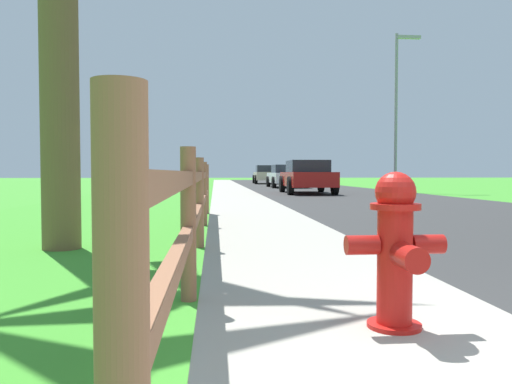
# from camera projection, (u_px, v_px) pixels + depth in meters

# --- Properties ---
(ground_plane) EXTENTS (120.00, 120.00, 0.00)m
(ground_plane) POSITION_uv_depth(u_px,v_px,m) (250.00, 190.00, 26.12)
(ground_plane) COLOR #3D922B
(road_asphalt) EXTENTS (7.00, 66.00, 0.01)m
(road_asphalt) POSITION_uv_depth(u_px,v_px,m) (308.00, 188.00, 28.40)
(road_asphalt) COLOR #2F2F2F
(road_asphalt) RESTS_ON ground
(curb_concrete) EXTENTS (6.00, 66.00, 0.01)m
(curb_concrete) POSITION_uv_depth(u_px,v_px,m) (195.00, 189.00, 27.86)
(curb_concrete) COLOR #9F9B8E
(curb_concrete) RESTS_ON ground
(grass_verge) EXTENTS (5.00, 66.00, 0.00)m
(grass_verge) POSITION_uv_depth(u_px,v_px,m) (168.00, 189.00, 27.73)
(grass_verge) COLOR #3D922B
(grass_verge) RESTS_ON ground
(fire_hydrant) EXTENTS (0.58, 0.48, 0.91)m
(fire_hydrant) POSITION_uv_depth(u_px,v_px,m) (396.00, 247.00, 2.84)
(fire_hydrant) COLOR red
(fire_hydrant) RESTS_ON ground
(rail_fence) EXTENTS (0.11, 9.98, 1.09)m
(rail_fence) POSITION_uv_depth(u_px,v_px,m) (199.00, 196.00, 5.89)
(rail_fence) COLOR brown
(rail_fence) RESTS_ON ground
(parked_suv_red) EXTENTS (2.13, 4.82, 1.43)m
(parked_suv_red) POSITION_uv_depth(u_px,v_px,m) (307.00, 176.00, 21.40)
(parked_suv_red) COLOR maroon
(parked_suv_red) RESTS_ON ground
(parked_car_white) EXTENTS (2.15, 4.55, 1.37)m
(parked_car_white) POSITION_uv_depth(u_px,v_px,m) (287.00, 176.00, 29.97)
(parked_car_white) COLOR white
(parked_car_white) RESTS_ON ground
(parked_car_beige) EXTENTS (2.23, 4.95, 1.49)m
(parked_car_beige) POSITION_uv_depth(u_px,v_px,m) (267.00, 174.00, 40.27)
(parked_car_beige) COLOR #C6B793
(parked_car_beige) RESTS_ON ground
(street_lamp) EXTENTS (1.17, 0.20, 7.21)m
(street_lamp) POSITION_uv_depth(u_px,v_px,m) (398.00, 100.00, 22.47)
(street_lamp) COLOR gray
(street_lamp) RESTS_ON ground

